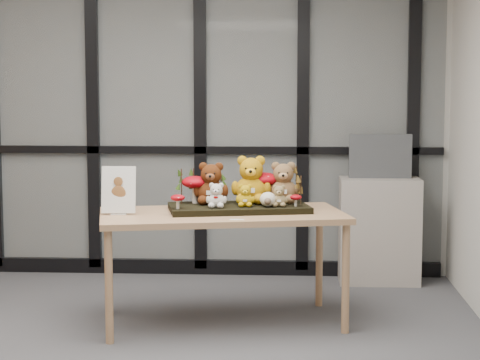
# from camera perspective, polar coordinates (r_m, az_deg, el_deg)

# --- Properties ---
(room_shell) EXTENTS (5.00, 5.00, 5.00)m
(room_shell) POSITION_cam_1_polar(r_m,az_deg,el_deg) (4.86, -11.06, 7.21)
(room_shell) COLOR beige
(room_shell) RESTS_ON floor
(glass_partition) EXTENTS (4.90, 0.06, 2.78)m
(glass_partition) POSITION_cam_1_polar(r_m,az_deg,el_deg) (7.28, -6.17, 4.87)
(glass_partition) COLOR #2D383F
(glass_partition) RESTS_ON floor
(display_table) EXTENTS (1.73, 1.12, 0.75)m
(display_table) POSITION_cam_1_polar(r_m,az_deg,el_deg) (5.75, -1.17, -2.80)
(display_table) COLOR tan
(display_table) RESTS_ON floor
(diorama_tray) EXTENTS (1.00, 0.64, 0.04)m
(diorama_tray) POSITION_cam_1_polar(r_m,az_deg,el_deg) (5.82, -0.08, -1.84)
(diorama_tray) COLOR black
(diorama_tray) RESTS_ON display_table
(bear_pooh_yellow) EXTENTS (0.32, 0.30, 0.35)m
(bear_pooh_yellow) POSITION_cam_1_polar(r_m,az_deg,el_deg) (5.89, 0.74, 0.19)
(bear_pooh_yellow) COLOR #BF860F
(bear_pooh_yellow) RESTS_ON diorama_tray
(bear_brown_medium) EXTENTS (0.28, 0.26, 0.31)m
(bear_brown_medium) POSITION_cam_1_polar(r_m,az_deg,el_deg) (5.85, -1.90, -0.07)
(bear_brown_medium) COLOR #4B210C
(bear_brown_medium) RESTS_ON diorama_tray
(bear_tan_back) EXTENTS (0.27, 0.26, 0.31)m
(bear_tan_back) POSITION_cam_1_polar(r_m,az_deg,el_deg) (5.92, 2.86, -0.02)
(bear_tan_back) COLOR brown
(bear_tan_back) RESTS_ON diorama_tray
(bear_small_yellow) EXTENTS (0.15, 0.14, 0.16)m
(bear_small_yellow) POSITION_cam_1_polar(r_m,az_deg,el_deg) (5.73, 0.36, -0.94)
(bear_small_yellow) COLOR #C99C0D
(bear_small_yellow) RESTS_ON diorama_tray
(bear_white_bow) EXTENTS (0.16, 0.15, 0.18)m
(bear_white_bow) POSITION_cam_1_polar(r_m,az_deg,el_deg) (5.68, -1.56, -0.92)
(bear_white_bow) COLOR silver
(bear_white_bow) RESTS_ON diorama_tray
(bear_beige_small) EXTENTS (0.14, 0.13, 0.16)m
(bear_beige_small) POSITION_cam_1_polar(r_m,az_deg,el_deg) (5.73, 2.59, -0.96)
(bear_beige_small) COLOR olive
(bear_beige_small) RESTS_ON diorama_tray
(plush_cream_hedgehog) EXTENTS (0.10, 0.09, 0.11)m
(plush_cream_hedgehog) POSITION_cam_1_polar(r_m,az_deg,el_deg) (5.73, 1.84, -1.23)
(plush_cream_hedgehog) COLOR #EFE6CE
(plush_cream_hedgehog) RESTS_ON diorama_tray
(mushroom_back_left) EXTENTS (0.18, 0.18, 0.20)m
(mushroom_back_left) POSITION_cam_1_polar(r_m,az_deg,el_deg) (5.90, -2.96, -0.54)
(mushroom_back_left) COLOR #9B050E
(mushroom_back_left) RESTS_ON diorama_tray
(mushroom_back_right) EXTENTS (0.20, 0.20, 0.22)m
(mushroom_back_right) POSITION_cam_1_polar(r_m,az_deg,el_deg) (5.95, 1.58, -0.38)
(mushroom_back_right) COLOR #9B050E
(mushroom_back_right) RESTS_ON diorama_tray
(mushroom_front_left) EXTENTS (0.09, 0.09, 0.10)m
(mushroom_front_left) POSITION_cam_1_polar(r_m,az_deg,el_deg) (5.64, -4.11, -1.38)
(mushroom_front_left) COLOR #9B050E
(mushroom_front_left) RESTS_ON diorama_tray
(mushroom_front_right) EXTENTS (0.08, 0.08, 0.09)m
(mushroom_front_right) POSITION_cam_1_polar(r_m,az_deg,el_deg) (5.75, 3.68, -1.31)
(mushroom_front_right) COLOR #9B050E
(mushroom_front_right) RESTS_ON diorama_tray
(sprig_green_far_left) EXTENTS (0.05, 0.05, 0.24)m
(sprig_green_far_left) POSITION_cam_1_polar(r_m,az_deg,el_deg) (5.87, -3.86, -0.41)
(sprig_green_far_left) COLOR #19320B
(sprig_green_far_left) RESTS_ON diorama_tray
(sprig_green_mid_left) EXTENTS (0.05, 0.05, 0.24)m
(sprig_green_mid_left) POSITION_cam_1_polar(r_m,az_deg,el_deg) (5.93, -3.06, -0.36)
(sprig_green_mid_left) COLOR #19320B
(sprig_green_mid_left) RESTS_ON diorama_tray
(sprig_dry_far_right) EXTENTS (0.05, 0.05, 0.25)m
(sprig_dry_far_right) POSITION_cam_1_polar(r_m,az_deg,el_deg) (5.97, 3.72, -0.25)
(sprig_dry_far_right) COLOR brown
(sprig_dry_far_right) RESTS_ON diorama_tray
(sprig_dry_mid_right) EXTENTS (0.05, 0.05, 0.19)m
(sprig_dry_mid_right) POSITION_cam_1_polar(r_m,az_deg,el_deg) (5.86, 4.01, -0.65)
(sprig_dry_mid_right) COLOR brown
(sprig_dry_mid_right) RESTS_ON diorama_tray
(sprig_green_centre) EXTENTS (0.05, 0.05, 0.19)m
(sprig_green_centre) POSITION_cam_1_polar(r_m,az_deg,el_deg) (5.96, -1.25, -0.53)
(sprig_green_centre) COLOR #19320B
(sprig_green_centre) RESTS_ON diorama_tray
(sign_holder) EXTENTS (0.22, 0.07, 0.31)m
(sign_holder) POSITION_cam_1_polar(r_m,az_deg,el_deg) (5.69, -7.97, -0.78)
(sign_holder) COLOR silver
(sign_holder) RESTS_ON display_table
(label_card) EXTENTS (0.09, 0.03, 0.00)m
(label_card) POSITION_cam_1_polar(r_m,az_deg,el_deg) (5.44, -0.21, -2.61)
(label_card) COLOR white
(label_card) RESTS_ON display_table
(cabinet) EXTENTS (0.63, 0.37, 0.85)m
(cabinet) POSITION_cam_1_polar(r_m,az_deg,el_deg) (7.08, 9.12, -3.29)
(cabinet) COLOR #9F968E
(cabinet) RESTS_ON floor
(monitor) EXTENTS (0.50, 0.05, 0.35)m
(monitor) POSITION_cam_1_polar(r_m,az_deg,el_deg) (7.03, 9.19, 1.56)
(monitor) COLOR #484B4F
(monitor) RESTS_ON cabinet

